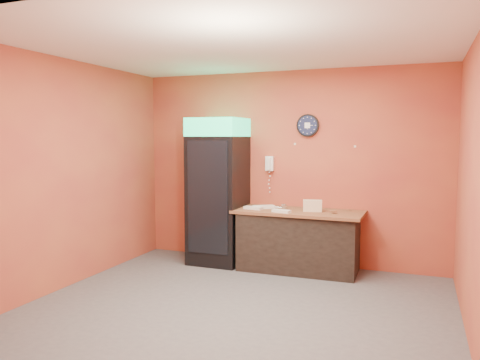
% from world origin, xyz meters
% --- Properties ---
extents(floor, '(4.50, 4.50, 0.00)m').
position_xyz_m(floor, '(0.00, 0.00, 0.00)').
color(floor, '#47474C').
rests_on(floor, ground).
extents(back_wall, '(4.50, 0.02, 2.80)m').
position_xyz_m(back_wall, '(0.00, 2.00, 1.40)').
color(back_wall, '#B55833').
rests_on(back_wall, floor).
extents(left_wall, '(0.02, 4.00, 2.80)m').
position_xyz_m(left_wall, '(-2.25, 0.00, 1.40)').
color(left_wall, '#B55833').
rests_on(left_wall, floor).
extents(right_wall, '(0.02, 4.00, 2.80)m').
position_xyz_m(right_wall, '(2.25, 0.00, 1.40)').
color(right_wall, '#B55833').
rests_on(right_wall, floor).
extents(ceiling, '(4.50, 4.00, 0.02)m').
position_xyz_m(ceiling, '(0.00, 0.00, 2.80)').
color(ceiling, white).
rests_on(ceiling, back_wall).
extents(beverage_cooler, '(0.75, 0.76, 2.12)m').
position_xyz_m(beverage_cooler, '(-0.96, 1.60, 1.04)').
color(beverage_cooler, black).
rests_on(beverage_cooler, floor).
extents(prep_counter, '(1.61, 0.74, 0.80)m').
position_xyz_m(prep_counter, '(0.26, 1.64, 0.40)').
color(prep_counter, black).
rests_on(prep_counter, floor).
extents(wall_clock, '(0.32, 0.06, 0.32)m').
position_xyz_m(wall_clock, '(0.29, 1.97, 2.01)').
color(wall_clock, black).
rests_on(wall_clock, back_wall).
extents(wall_phone, '(0.12, 0.10, 0.21)m').
position_xyz_m(wall_phone, '(-0.27, 1.95, 1.46)').
color(wall_phone, white).
rests_on(wall_phone, back_wall).
extents(butcher_paper, '(1.77, 0.81, 0.04)m').
position_xyz_m(butcher_paper, '(0.26, 1.64, 0.82)').
color(butcher_paper, brown).
rests_on(butcher_paper, prep_counter).
extents(sub_roll_stack, '(0.26, 0.14, 0.16)m').
position_xyz_m(sub_roll_stack, '(0.45, 1.60, 0.92)').
color(sub_roll_stack, beige).
rests_on(sub_roll_stack, butcher_paper).
extents(wrapped_sandwich_left, '(0.28, 0.14, 0.04)m').
position_xyz_m(wrapped_sandwich_left, '(-0.36, 1.50, 0.86)').
color(wrapped_sandwich_left, silver).
rests_on(wrapped_sandwich_left, butcher_paper).
extents(wrapped_sandwich_mid, '(0.27, 0.16, 0.04)m').
position_xyz_m(wrapped_sandwich_mid, '(0.08, 1.39, 0.86)').
color(wrapped_sandwich_mid, silver).
rests_on(wrapped_sandwich_mid, butcher_paper).
extents(wrapped_sandwich_right, '(0.32, 0.27, 0.04)m').
position_xyz_m(wrapped_sandwich_right, '(-0.25, 1.63, 0.86)').
color(wrapped_sandwich_right, silver).
rests_on(wrapped_sandwich_right, butcher_paper).
extents(kitchen_tool, '(0.07, 0.07, 0.07)m').
position_xyz_m(kitchen_tool, '(0.02, 1.73, 0.87)').
color(kitchen_tool, silver).
rests_on(kitchen_tool, butcher_paper).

